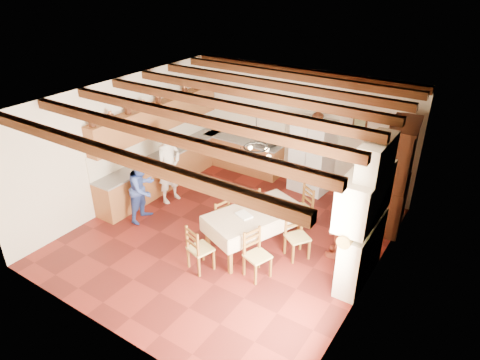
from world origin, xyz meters
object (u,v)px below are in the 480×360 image
at_px(chair_left_far, 248,207).
at_px(chair_right_near, 257,255).
at_px(chair_end_far, 301,208).
at_px(person_man, 169,166).
at_px(dining_table, 255,216).
at_px(person_woman_red, 340,221).
at_px(microwave, 266,140).
at_px(hutch, 396,176).
at_px(chair_left_near, 217,217).
at_px(person_woman_blue, 142,189).
at_px(refrigerator, 312,156).
at_px(chair_right_far, 298,237).
at_px(chair_end_near, 200,248).

bearing_deg(chair_left_far, chair_right_near, 60.43).
bearing_deg(chair_end_far, person_man, -137.72).
xyz_separation_m(dining_table, person_woman_red, (1.53, 0.69, 0.04)).
height_order(chair_left_far, microwave, microwave).
height_order(hutch, chair_right_near, hutch).
xyz_separation_m(hutch, dining_table, (-2.06, -2.41, -0.43)).
xyz_separation_m(chair_left_far, chair_end_far, (1.00, 0.60, 0.00)).
distance_m(hutch, chair_end_far, 2.13).
relative_size(chair_left_near, microwave, 1.89).
height_order(chair_left_near, person_woman_red, person_woman_red).
bearing_deg(microwave, person_man, -97.12).
xyz_separation_m(person_woman_blue, microwave, (1.17, 3.44, 0.26)).
height_order(chair_right_near, person_woman_red, person_woman_red).
relative_size(refrigerator, person_woman_blue, 1.20).
bearing_deg(microwave, dining_table, -43.86).
bearing_deg(chair_right_far, person_woman_red, -19.46).
bearing_deg(person_woman_blue, person_man, -3.64).
xyz_separation_m(chair_right_near, microwave, (-2.03, 3.75, 0.56)).
relative_size(dining_table, chair_right_far, 2.27).
distance_m(refrigerator, person_man, 3.56).
xyz_separation_m(hutch, chair_left_far, (-2.62, -1.78, -0.72)).
distance_m(chair_end_near, microwave, 4.31).
xyz_separation_m(dining_table, chair_left_far, (-0.55, 0.63, -0.29)).
relative_size(hutch, chair_left_far, 2.50).
height_order(refrigerator, chair_left_near, refrigerator).
xyz_separation_m(chair_right_near, person_woman_blue, (-3.20, 0.31, 0.30)).
bearing_deg(refrigerator, dining_table, -82.74).
xyz_separation_m(chair_left_near, chair_right_near, (1.38, -0.64, 0.00)).
xyz_separation_m(chair_right_far, person_man, (-3.61, 0.34, 0.44)).
relative_size(chair_right_far, chair_end_far, 1.00).
bearing_deg(chair_left_near, person_woman_blue, -65.76).
height_order(person_man, microwave, person_man).
bearing_deg(chair_right_far, chair_end_near, 168.47).
relative_size(chair_right_near, person_man, 0.52).
bearing_deg(hutch, microwave, 163.59).
bearing_deg(chair_right_near, chair_end_far, 21.70).
height_order(chair_left_near, chair_end_near, same).
height_order(chair_left_far, chair_end_far, same).
xyz_separation_m(refrigerator, chair_end_far, (0.58, -1.75, -0.46)).
distance_m(dining_table, chair_left_near, 0.91).
xyz_separation_m(chair_left_far, person_woman_red, (2.09, 0.06, 0.33)).
xyz_separation_m(dining_table, chair_left_near, (-0.86, -0.10, -0.29)).
relative_size(chair_right_near, chair_right_far, 1.00).
height_order(refrigerator, person_woman_red, refrigerator).
relative_size(chair_end_far, person_man, 0.52).
xyz_separation_m(refrigerator, chair_end_near, (-0.36, -4.12, -0.46)).
xyz_separation_m(hutch, person_woman_blue, (-4.74, -2.84, -0.42)).
bearing_deg(microwave, chair_end_near, -56.79).
bearing_deg(chair_left_near, chair_end_far, 149.52).
distance_m(chair_end_near, person_man, 2.84).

